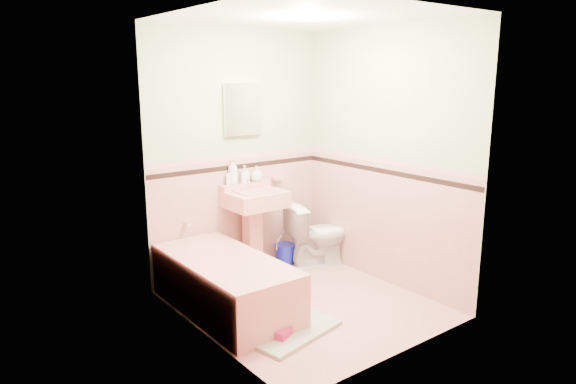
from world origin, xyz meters
TOP-DOWN VIEW (x-y plane):
  - floor at (0.00, 0.00)m, footprint 2.20×2.20m
  - ceiling at (0.00, 0.00)m, footprint 2.20×2.20m
  - wall_back at (0.00, 1.10)m, footprint 2.50×0.00m
  - wall_front at (0.00, -1.10)m, footprint 2.50×0.00m
  - wall_left at (-1.00, 0.00)m, footprint 0.00×2.50m
  - wall_right at (1.00, 0.00)m, footprint 0.00×2.50m
  - wainscot_back at (0.00, 1.09)m, footprint 2.00×0.00m
  - wainscot_front at (0.00, -1.09)m, footprint 2.00×0.00m
  - wainscot_left at (-0.99, 0.00)m, footprint 0.00×2.20m
  - wainscot_right at (0.99, 0.00)m, footprint 0.00×2.20m
  - accent_back at (0.00, 1.08)m, footprint 2.00×0.00m
  - accent_front at (0.00, -1.08)m, footprint 2.00×0.00m
  - accent_left at (-0.98, 0.00)m, footprint 0.00×2.20m
  - accent_right at (0.98, 0.00)m, footprint 0.00×2.20m
  - cap_back at (0.00, 1.08)m, footprint 2.00×0.00m
  - cap_front at (0.00, -1.08)m, footprint 2.00×0.00m
  - cap_left at (-0.98, 0.00)m, footprint 0.00×2.20m
  - cap_right at (0.98, 0.00)m, footprint 0.00×2.20m
  - bathtub at (-0.63, 0.33)m, footprint 0.70×1.50m
  - tub_faucet at (-0.63, 1.05)m, footprint 0.04×0.12m
  - sink at (0.05, 0.86)m, footprint 0.57×0.48m
  - sink_faucet at (0.05, 1.00)m, footprint 0.02×0.02m
  - medicine_cabinet at (0.05, 1.07)m, footprint 0.42×0.04m
  - soap_dish at (0.47, 1.06)m, footprint 0.12×0.07m
  - soap_bottle_left at (-0.10, 1.04)m, footprint 0.11×0.11m
  - soap_bottle_mid at (0.04, 1.04)m, footprint 0.10×0.10m
  - soap_bottle_right at (0.19, 1.04)m, footprint 0.16×0.16m
  - tube at (-0.16, 1.04)m, footprint 0.04×0.04m
  - toilet at (0.76, 0.70)m, footprint 0.75×0.54m
  - bucket at (0.47, 0.92)m, footprint 0.27×0.27m
  - bath_mat at (-0.44, -0.32)m, footprint 0.87×0.67m
  - shoe at (-0.56, -0.42)m, footprint 0.18×0.13m

SIDE VIEW (x-z plane):
  - floor at x=0.00m, z-range 0.00..0.00m
  - bath_mat at x=-0.44m, z-range 0.00..0.03m
  - shoe at x=-0.56m, z-range 0.03..0.10m
  - bucket at x=0.47m, z-range 0.00..0.23m
  - bathtub at x=-0.63m, z-range 0.00..0.45m
  - toilet at x=0.76m, z-range 0.00..0.69m
  - sink at x=0.05m, z-range 0.00..0.89m
  - wainscot_back at x=0.00m, z-range -0.40..1.60m
  - wainscot_front at x=0.00m, z-range -0.40..1.60m
  - wainscot_left at x=-0.99m, z-range -0.50..1.70m
  - wainscot_right at x=0.99m, z-range -0.50..1.70m
  - tub_faucet at x=-0.63m, z-range 0.61..0.65m
  - sink_faucet at x=0.05m, z-range 0.90..1.00m
  - soap_dish at x=0.47m, z-range 0.93..0.97m
  - tube at x=-0.16m, z-range 0.95..1.07m
  - soap_bottle_right at x=0.19m, z-range 0.95..1.11m
  - soap_bottle_mid at x=0.04m, z-range 0.95..1.13m
  - soap_bottle_left at x=-0.10m, z-range 0.95..1.22m
  - accent_left at x=-0.98m, z-range 0.02..2.22m
  - accent_right at x=0.98m, z-range 0.02..2.22m
  - accent_back at x=0.00m, z-range 0.12..2.12m
  - accent_front at x=0.00m, z-range 0.12..2.12m
  - cap_back at x=0.00m, z-range 0.22..2.22m
  - cap_front at x=0.00m, z-range 0.22..2.22m
  - cap_left at x=-0.98m, z-range 0.12..2.32m
  - cap_right at x=0.98m, z-range 0.12..2.32m
  - wall_back at x=0.00m, z-range 0.00..2.50m
  - wall_front at x=0.00m, z-range 0.00..2.50m
  - wall_left at x=-1.00m, z-range 0.00..2.50m
  - wall_right at x=1.00m, z-range 0.00..2.50m
  - medicine_cabinet at x=0.05m, z-range 1.44..1.96m
  - ceiling at x=0.00m, z-range 2.50..2.50m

